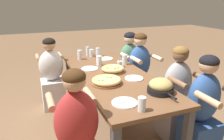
{
  "coord_description": "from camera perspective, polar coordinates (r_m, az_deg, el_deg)",
  "views": [
    {
      "loc": [
        2.38,
        -0.94,
        1.66
      ],
      "look_at": [
        0.0,
        0.0,
        0.81
      ],
      "focal_mm": 35.0,
      "sensor_mm": 36.0,
      "label": 1
    }
  ],
  "objects": [
    {
      "name": "ground_plane",
      "position": [
        3.05,
        -0.0,
        -14.55
      ],
      "size": [
        18.0,
        18.0,
        0.0
      ],
      "primitive_type": "plane",
      "color": "brown",
      "rests_on": "ground"
    },
    {
      "name": "dining_table",
      "position": [
        2.74,
        -0.0,
        -2.61
      ],
      "size": [
        2.14,
        0.85,
        0.76
      ],
      "color": "brown",
      "rests_on": "ground"
    },
    {
      "name": "pizza_board_main",
      "position": [
        2.4,
        -1.44,
        -2.86
      ],
      "size": [
        0.34,
        0.34,
        0.06
      ],
      "color": "brown",
      "rests_on": "dining_table"
    },
    {
      "name": "pizza_board_second",
      "position": [
        2.77,
        0.21,
        0.18
      ],
      "size": [
        0.3,
        0.3,
        0.07
      ],
      "color": "brown",
      "rests_on": "dining_table"
    },
    {
      "name": "skillet_bowl",
      "position": [
        2.22,
        12.6,
        -4.26
      ],
      "size": [
        0.38,
        0.26,
        0.15
      ],
      "color": "black",
      "rests_on": "dining_table"
    },
    {
      "name": "empty_plate_a",
      "position": [
        2.56,
        5.78,
        -2.16
      ],
      "size": [
        0.21,
        0.21,
        0.02
      ],
      "color": "white",
      "rests_on": "dining_table"
    },
    {
      "name": "empty_plate_b",
      "position": [
        1.98,
        3.3,
        -8.51
      ],
      "size": [
        0.23,
        0.23,
        0.02
      ],
      "color": "white",
      "rests_on": "dining_table"
    },
    {
      "name": "empty_plate_c",
      "position": [
        3.37,
        -1.67,
        2.97
      ],
      "size": [
        0.22,
        0.22,
        0.02
      ],
      "color": "white",
      "rests_on": "dining_table"
    },
    {
      "name": "empty_plate_d",
      "position": [
        2.91,
        -5.86,
        0.37
      ],
      "size": [
        0.22,
        0.22,
        0.02
      ],
      "color": "white",
      "rests_on": "dining_table"
    },
    {
      "name": "cocktail_glass_blue",
      "position": [
        2.96,
        2.01,
        1.45
      ],
      "size": [
        0.07,
        0.07,
        0.11
      ],
      "color": "silver",
      "rests_on": "dining_table"
    },
    {
      "name": "drinking_glass_a",
      "position": [
        3.37,
        -8.42,
        3.8
      ],
      "size": [
        0.07,
        0.07,
        0.14
      ],
      "color": "silver",
      "rests_on": "dining_table"
    },
    {
      "name": "drinking_glass_b",
      "position": [
        3.02,
        -3.4,
        2.22
      ],
      "size": [
        0.08,
        0.08,
        0.14
      ],
      "color": "silver",
      "rests_on": "dining_table"
    },
    {
      "name": "drinking_glass_c",
      "position": [
        3.52,
        -3.71,
        4.51
      ],
      "size": [
        0.07,
        0.07,
        0.14
      ],
      "color": "silver",
      "rests_on": "dining_table"
    },
    {
      "name": "drinking_glass_d",
      "position": [
        1.85,
        7.81,
        -8.96
      ],
      "size": [
        0.07,
        0.07,
        0.13
      ],
      "color": "silver",
      "rests_on": "dining_table"
    },
    {
      "name": "drinking_glass_e",
      "position": [
        3.52,
        -5.37,
        4.35
      ],
      "size": [
        0.07,
        0.07,
        0.12
      ],
      "color": "silver",
      "rests_on": "dining_table"
    },
    {
      "name": "drinking_glass_f",
      "position": [
        3.08,
        3.34,
        2.54
      ],
      "size": [
        0.08,
        0.08,
        0.14
      ],
      "color": "silver",
      "rests_on": "dining_table"
    },
    {
      "name": "drinking_glass_g",
      "position": [
        3.6,
        -6.36,
        4.79
      ],
      "size": [
        0.06,
        0.06,
        0.14
      ],
      "color": "silver",
      "rests_on": "dining_table"
    },
    {
      "name": "diner_near_left",
      "position": [
        3.47,
        -15.36,
        -1.76
      ],
      "size": [
        0.51,
        0.4,
        1.11
      ],
      "rotation": [
        0.0,
        0.0,
        1.57
      ],
      "color": "silver",
      "rests_on": "ground"
    },
    {
      "name": "diner_far_left",
      "position": [
        3.75,
        4.54,
        0.63
      ],
      "size": [
        0.51,
        0.4,
        1.13
      ],
      "rotation": [
        0.0,
        0.0,
        -1.57
      ],
      "color": "#477556",
      "rests_on": "ground"
    },
    {
      "name": "diner_far_midright",
      "position": [
        2.74,
        16.46,
        -7.03
      ],
      "size": [
        0.51,
        0.4,
        1.15
      ],
      "rotation": [
        0.0,
        0.0,
        -1.57
      ],
      "color": "#99999E",
      "rests_on": "ground"
    },
    {
      "name": "diner_far_right",
      "position": [
        2.46,
        22.42,
        -10.69
      ],
      "size": [
        0.51,
        0.4,
        1.15
      ],
      "rotation": [
        0.0,
        0.0,
        -1.57
      ],
      "color": "#2D5193",
      "rests_on": "ground"
    },
    {
      "name": "diner_far_midleft",
      "position": [
        3.45,
        7.11,
        -0.81
      ],
      "size": [
        0.51,
        0.4,
        1.16
      ],
      "rotation": [
        0.0,
        0.0,
        -1.57
      ],
      "color": "#2D5193",
      "rests_on": "ground"
    }
  ]
}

